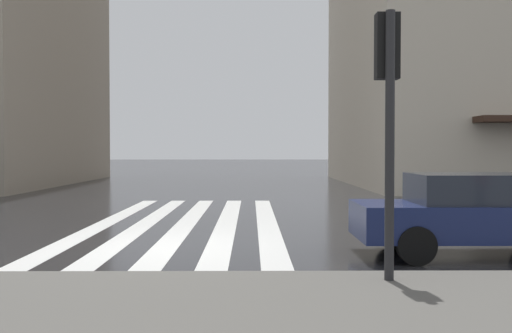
{
  "coord_description": "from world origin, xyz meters",
  "views": [
    {
      "loc": [
        -11.36,
        -1.62,
        1.81
      ],
      "look_at": [
        2.64,
        -1.74,
        1.44
      ],
      "focal_mm": 42.97,
      "sensor_mm": 36.0,
      "label": 1
    }
  ],
  "objects": [
    {
      "name": "zebra_crossing",
      "position": [
        4.0,
        -0.02,
        0.0
      ],
      "size": [
        13.0,
        4.5,
        0.01
      ],
      "color": "silver",
      "rests_on": "ground_plane"
    },
    {
      "name": "traffic_signal_post",
      "position": [
        -3.48,
        -3.38,
        2.62
      ],
      "size": [
        0.44,
        0.3,
        3.43
      ],
      "color": "#232326",
      "rests_on": "sidewalk_pavement"
    },
    {
      "name": "car_navy",
      "position": [
        -1.0,
        -5.51,
        0.76
      ],
      "size": [
        1.85,
        4.1,
        1.41
      ],
      "color": "navy",
      "rests_on": "ground_plane"
    },
    {
      "name": "ground_plane",
      "position": [
        0.0,
        0.0,
        0.0
      ],
      "size": [
        220.0,
        220.0,
        0.0
      ],
      "primitive_type": "plane",
      "color": "black"
    }
  ]
}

